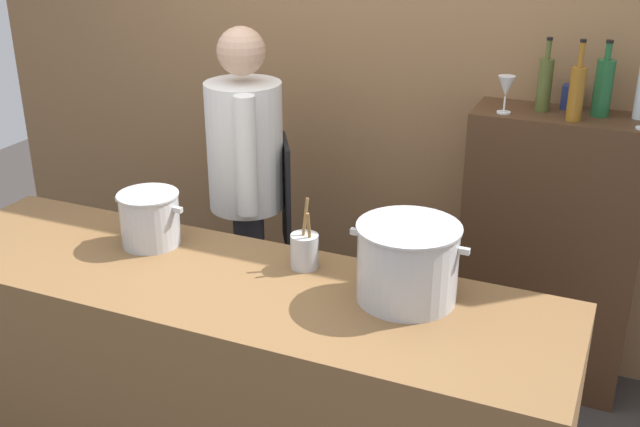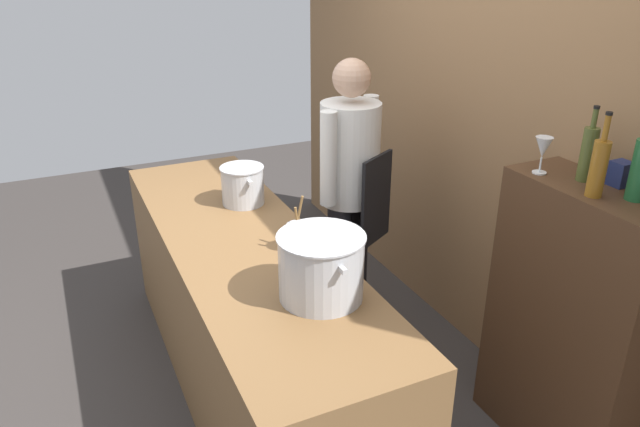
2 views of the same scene
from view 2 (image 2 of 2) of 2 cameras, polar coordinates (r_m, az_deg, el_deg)
ground_plane at (r=3.41m, az=-6.60°, el=-16.11°), size 8.00×8.00×0.00m
brick_back_panel at (r=3.37m, az=15.68°, el=11.36°), size 4.40×0.10×3.00m
prep_counter at (r=3.14m, az=-6.99°, el=-9.82°), size 2.47×0.70×0.90m
bar_cabinet at (r=2.91m, az=22.92°, el=-9.98°), size 0.76×0.32×1.31m
chef at (r=3.43m, az=2.89°, el=3.11°), size 0.41×0.47×1.66m
stockpot_large at (r=2.37m, az=0.11°, el=-5.11°), size 0.41×0.35×0.27m
stockpot_small at (r=3.28m, az=-7.40°, el=2.71°), size 0.30×0.24×0.21m
utensil_crock at (r=2.77m, az=-2.14°, el=-2.21°), size 0.10×0.10×0.27m
wine_bottle_amber at (r=2.50m, az=25.08°, el=4.08°), size 0.06×0.06×0.33m
wine_bottle_olive at (r=2.66m, az=24.25°, el=5.31°), size 0.06×0.06×0.31m
wine_glass_short at (r=2.68m, az=20.54°, el=5.85°), size 0.07×0.07×0.16m
spice_tin_navy at (r=2.68m, az=26.80°, el=3.41°), size 0.07×0.07×0.10m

